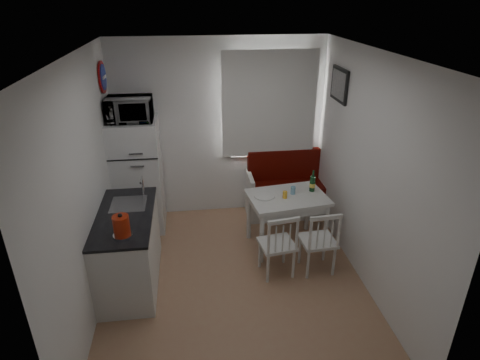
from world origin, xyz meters
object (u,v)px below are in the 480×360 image
object	(u,v)px
chair_right	(321,237)
kitchen_counter	(129,248)
chair_left	(279,240)
fridge	(138,176)
wine_bottle	(313,181)
microwave	(130,109)
kettle	(121,226)
bench	(291,193)
dining_table	(287,202)

from	to	relation	value
chair_right	kitchen_counter	bearing A→B (deg)	172.41
chair_left	fridge	size ratio (longest dim) A/B	0.28
chair_left	wine_bottle	distance (m)	1.03
wine_bottle	fridge	bearing A→B (deg)	164.35
kitchen_counter	chair_left	size ratio (longest dim) A/B	2.91
chair_right	microwave	size ratio (longest dim) A/B	0.81
chair_left	wine_bottle	size ratio (longest dim) A/B	1.55
chair_right	wine_bottle	xyz separation A→B (m)	(0.10, 0.76, 0.36)
microwave	wine_bottle	distance (m)	2.53
kitchen_counter	fridge	size ratio (longest dim) A/B	0.82
chair_right	microwave	bearing A→B (deg)	144.90
kettle	bench	bearing A→B (deg)	39.49
chair_left	chair_right	bearing A→B (deg)	-8.58
kettle	fridge	bearing A→B (deg)	91.01
chair_right	kettle	world-z (taller)	kettle
microwave	kitchen_counter	bearing A→B (deg)	-90.94
kitchen_counter	chair_left	world-z (taller)	kitchen_counter
chair_left	chair_right	size ratio (longest dim) A/B	0.99
dining_table	fridge	size ratio (longest dim) A/B	0.67
kitchen_counter	microwave	xyz separation A→B (m)	(0.02, 1.19, 1.30)
microwave	bench	bearing A→B (deg)	4.15
chair_left	fridge	xyz separation A→B (m)	(-1.70, 1.40, 0.28)
kitchen_counter	bench	world-z (taller)	kitchen_counter
bench	kettle	world-z (taller)	kettle
kitchen_counter	kettle	bearing A→B (deg)	-83.82
bench	kettle	distance (m)	2.94
bench	fridge	bearing A→B (deg)	-177.13
kitchen_counter	chair_right	xyz separation A→B (m)	(2.22, -0.16, 0.07)
bench	chair_left	size ratio (longest dim) A/B	3.02
kitchen_counter	wine_bottle	xyz separation A→B (m)	(2.32, 0.60, 0.43)
bench	chair_right	xyz separation A→B (m)	(-0.03, -1.51, 0.20)
chair_right	wine_bottle	bearing A→B (deg)	78.96
chair_left	fridge	bearing A→B (deg)	132.04
fridge	chair_right	bearing A→B (deg)	-32.52
microwave	wine_bottle	bearing A→B (deg)	-14.49
kitchen_counter	microwave	bearing A→B (deg)	89.06
microwave	wine_bottle	xyz separation A→B (m)	(2.30, -0.59, -0.87)
kitchen_counter	chair_left	xyz separation A→B (m)	(1.72, -0.16, 0.07)
fridge	kettle	bearing A→B (deg)	-88.99
bench	fridge	world-z (taller)	fridge
kitchen_counter	wine_bottle	size ratio (longest dim) A/B	4.52
dining_table	fridge	world-z (taller)	fridge
bench	chair_right	size ratio (longest dim) A/B	2.98
kitchen_counter	chair_right	bearing A→B (deg)	-4.07
dining_table	wine_bottle	world-z (taller)	wine_bottle
dining_table	chair_right	world-z (taller)	chair_right
fridge	chair_left	bearing A→B (deg)	-39.51
chair_left	chair_right	distance (m)	0.50
bench	dining_table	distance (m)	0.96
kitchen_counter	microwave	world-z (taller)	microwave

